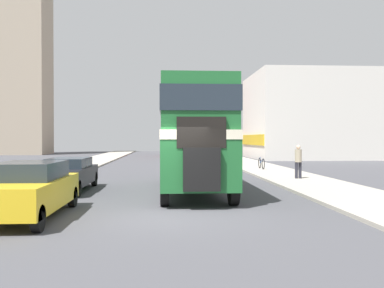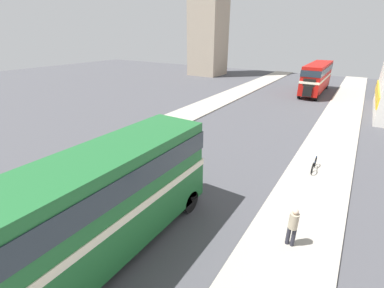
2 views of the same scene
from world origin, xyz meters
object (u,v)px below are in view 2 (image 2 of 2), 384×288
bicycle_on_pavement (314,165)px  pedestrian_walking (293,225)px  double_decker_bus (105,198)px  bus_distant (317,76)px  car_parked_mid (47,191)px

bicycle_on_pavement → pedestrian_walking: bearing=-87.4°
bicycle_on_pavement → double_decker_bus: bearing=-116.0°
bus_distant → car_parked_mid: bearing=-100.4°
bus_distant → bicycle_on_pavement: bus_distant is taller
car_parked_mid → pedestrian_walking: pedestrian_walking is taller
bus_distant → car_parked_mid: (-6.39, -34.69, -1.70)m
bus_distant → bicycle_on_pavement: (4.01, -24.06, -1.93)m
bicycle_on_pavement → car_parked_mid: bearing=-134.4°
bus_distant → pedestrian_walking: size_ratio=6.48×
bus_distant → car_parked_mid: size_ratio=2.39×
double_decker_bus → pedestrian_walking: 7.07m
double_decker_bus → pedestrian_walking: double_decker_bus is taller
pedestrian_walking → bicycle_on_pavement: pedestrian_walking is taller
double_decker_bus → car_parked_mid: (-5.04, 0.34, -1.78)m
car_parked_mid → bicycle_on_pavement: 14.87m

